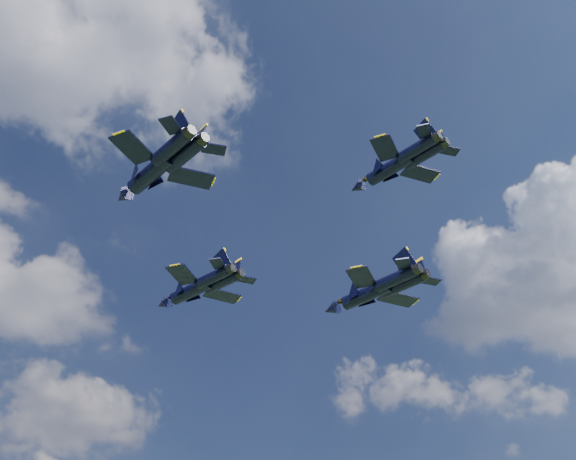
# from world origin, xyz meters

# --- Properties ---
(jet_lead) EXTENTS (12.51, 17.20, 4.10)m
(jet_lead) POSITION_xyz_m (-10.47, 25.39, 54.32)
(jet_lead) COLOR black
(jet_left) EXTENTS (12.63, 17.13, 4.03)m
(jet_left) POSITION_xyz_m (-23.30, 1.61, 53.97)
(jet_left) COLOR black
(jet_right) EXTENTS (13.18, 18.28, 4.33)m
(jet_right) POSITION_xyz_m (10.72, 12.74, 52.38)
(jet_right) COLOR black
(jet_slot) EXTENTS (10.10, 13.85, 3.27)m
(jet_slot) POSITION_xyz_m (0.56, -10.13, 54.29)
(jet_slot) COLOR black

